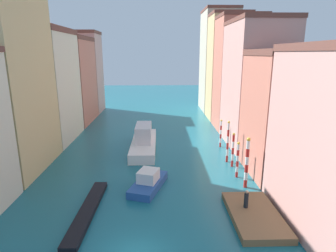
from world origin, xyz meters
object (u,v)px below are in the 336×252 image
at_px(mooring_pole_0, 247,162).
at_px(gondola_black, 88,211).
at_px(mooring_pole_4, 221,133).
at_px(vaporetto_white, 144,141).
at_px(motorboat_0, 148,182).
at_px(mooring_pole_1, 238,159).
at_px(mooring_pole_2, 233,150).
at_px(person_on_dock, 246,200).
at_px(mooring_pole_3, 228,141).
at_px(waterfront_dock, 254,215).

height_order(mooring_pole_0, gondola_black, mooring_pole_0).
bearing_deg(mooring_pole_4, mooring_pole_0, -90.55).
distance_m(mooring_pole_4, vaporetto_white, 10.78).
bearing_deg(motorboat_0, mooring_pole_4, 51.81).
bearing_deg(mooring_pole_0, mooring_pole_1, 95.68).
bearing_deg(mooring_pole_1, mooring_pole_0, -84.32).
distance_m(mooring_pole_2, vaporetto_white, 12.51).
xyz_separation_m(person_on_dock, mooring_pole_0, (1.37, 4.65, 1.37)).
bearing_deg(gondola_black, motorboat_0, 42.21).
relative_size(mooring_pole_1, motorboat_0, 0.66).
relative_size(mooring_pole_1, mooring_pole_4, 1.00).
height_order(mooring_pole_1, vaporetto_white, mooring_pole_1).
height_order(mooring_pole_0, mooring_pole_3, same).
xyz_separation_m(waterfront_dock, motorboat_0, (-8.68, 5.54, 0.37)).
bearing_deg(person_on_dock, gondola_black, 178.36).
xyz_separation_m(waterfront_dock, mooring_pole_4, (0.98, 17.82, 1.74)).
distance_m(waterfront_dock, gondola_black, 13.58).
relative_size(mooring_pole_3, motorboat_0, 0.86).
xyz_separation_m(mooring_pole_0, mooring_pole_3, (-0.27, 6.71, -0.01)).
bearing_deg(mooring_pole_4, waterfront_dock, -93.14).
bearing_deg(mooring_pole_1, gondola_black, -154.94).
xyz_separation_m(person_on_dock, gondola_black, (-13.03, 0.37, -1.03)).
bearing_deg(mooring_pole_0, motorboat_0, 179.25).
relative_size(waterfront_dock, mooring_pole_3, 1.33).
distance_m(person_on_dock, mooring_pole_2, 10.04).
bearing_deg(waterfront_dock, person_on_dock, 123.64).
distance_m(mooring_pole_2, mooring_pole_3, 1.56).
distance_m(mooring_pole_0, vaporetto_white, 15.94).
xyz_separation_m(mooring_pole_0, gondola_black, (-14.39, -4.28, -2.39)).
relative_size(waterfront_dock, motorboat_0, 1.14).
xyz_separation_m(mooring_pole_4, motorboat_0, (-9.66, -12.28, -1.37)).
relative_size(waterfront_dock, person_on_dock, 4.50).
xyz_separation_m(waterfront_dock, mooring_pole_0, (0.86, 5.41, 2.34)).
bearing_deg(mooring_pole_1, waterfront_dock, -94.61).
relative_size(waterfront_dock, vaporetto_white, 0.58).
relative_size(gondola_black, motorboat_0, 1.65).
height_order(gondola_black, motorboat_0, motorboat_0).
height_order(mooring_pole_1, mooring_pole_4, mooring_pole_4).
distance_m(mooring_pole_3, mooring_pole_4, 5.74).
xyz_separation_m(person_on_dock, mooring_pole_2, (1.37, 9.91, 0.83)).
xyz_separation_m(mooring_pole_4, vaporetto_white, (-10.73, -0.60, -0.86)).
height_order(waterfront_dock, vaporetto_white, vaporetto_white).
relative_size(person_on_dock, motorboat_0, 0.25).
bearing_deg(waterfront_dock, mooring_pole_1, 85.39).
height_order(waterfront_dock, gondola_black, waterfront_dock).
distance_m(waterfront_dock, person_on_dock, 1.34).
bearing_deg(person_on_dock, mooring_pole_4, 85.02).
height_order(mooring_pole_0, mooring_pole_4, mooring_pole_0).
relative_size(person_on_dock, gondola_black, 0.15).
height_order(mooring_pole_0, motorboat_0, mooring_pole_0).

